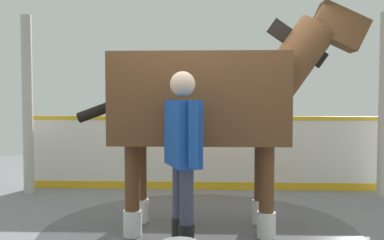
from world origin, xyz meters
The scene contains 7 objects.
ground_plane centered at (0.00, 0.00, -0.01)m, with size 16.00×16.00×0.02m, color gray.
wet_patch centered at (-0.23, 0.27, 0.00)m, with size 3.58×3.58×0.00m, color #4C4C54.
barrier_wall centered at (-1.97, 1.60, 0.56)m, with size 3.46×4.51×1.20m.
roof_post_near centered at (0.04, 3.48, 1.38)m, with size 0.16×0.16×2.76m, color #B7B2A8.
roof_post_far centered at (-3.25, -0.84, 1.38)m, with size 0.16×0.16×2.76m, color #B7B2A8.
horse centered at (-0.16, 0.36, 1.47)m, with size 2.20×2.71×2.56m.
handler centered at (0.39, -0.36, 1.02)m, with size 0.67×0.35×1.75m.
Camera 1 is at (3.77, -2.61, 1.52)m, focal length 40.98 mm.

